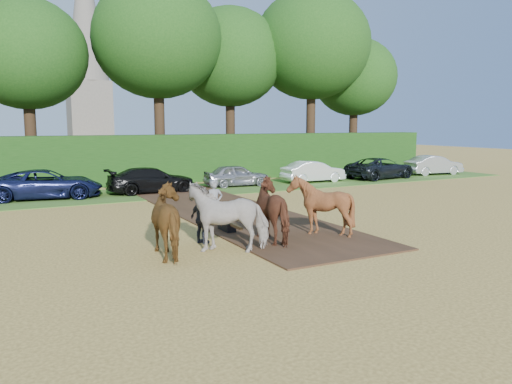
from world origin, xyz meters
TOP-DOWN VIEW (x-y plane):
  - ground at (0.00, 0.00)m, footprint 120.00×120.00m
  - earth_strip at (1.50, 7.00)m, footprint 4.50×17.00m
  - grass_verge at (0.00, 14.00)m, footprint 50.00×5.00m
  - hedgerow at (0.00, 18.50)m, footprint 46.00×1.60m
  - spectator_far at (-1.56, 2.22)m, footprint 0.72×1.00m
  - plough_team at (-0.23, 1.44)m, footprint 6.57×4.74m
  - parked_cars at (2.70, 14.21)m, footprint 40.83×3.69m
  - treeline at (-1.69, 21.69)m, footprint 48.70×10.60m
  - church at (4.00, 55.00)m, footprint 5.20×5.20m

SIDE VIEW (x-z plane):
  - ground at x=0.00m, z-range 0.00..0.00m
  - grass_verge at x=0.00m, z-range 0.00..0.03m
  - earth_strip at x=1.50m, z-range 0.00..0.05m
  - parked_cars at x=2.70m, z-range -0.04..1.45m
  - spectator_far at x=-1.56m, z-range 0.00..1.58m
  - plough_team at x=-0.23m, z-range -0.01..1.99m
  - hedgerow at x=0.00m, z-range 0.00..3.00m
  - treeline at x=-1.69m, z-range 1.87..16.07m
  - church at x=4.00m, z-range 0.23..27.23m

